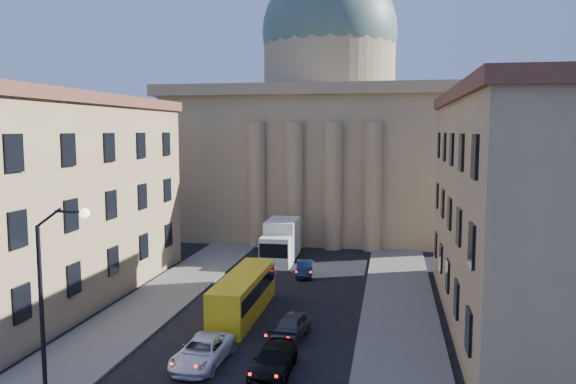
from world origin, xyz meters
name	(u,v)px	position (x,y,z in m)	size (l,w,h in m)	color
sidewalk_left	(127,322)	(-8.50, 18.00, 0.07)	(5.00, 60.00, 0.15)	#5D5A55
sidewalk_right	(400,340)	(8.50, 18.00, 0.07)	(5.00, 60.00, 0.15)	#5D5A55
church	(328,133)	(0.00, 55.47, 11.88)	(68.02, 28.76, 36.60)	#907D59
building_left	(39,197)	(-17.00, 22.00, 7.42)	(11.60, 26.60, 14.70)	tan
building_right	(545,209)	(17.00, 22.00, 7.42)	(11.60, 26.60, 14.70)	tan
street_lamp	(51,286)	(-6.97, 8.00, 5.29)	(2.62, 0.44, 8.83)	black
car_left_mid	(202,352)	(-1.71, 12.89, 0.68)	(2.26, 4.89, 1.36)	white
car_right_mid	(274,360)	(2.18, 12.49, 0.68)	(1.91, 4.69, 1.36)	black
car_right_far	(290,327)	(2.15, 17.33, 0.69)	(1.64, 4.07, 1.39)	#454449
car_right_distant	(305,268)	(0.80, 31.64, 0.62)	(1.31, 3.77, 1.24)	black
city_bus	(243,293)	(-1.66, 20.99, 1.47)	(2.27, 9.69, 2.73)	yellow
box_truck	(281,242)	(-2.23, 36.46, 1.79)	(2.83, 6.93, 3.78)	silver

